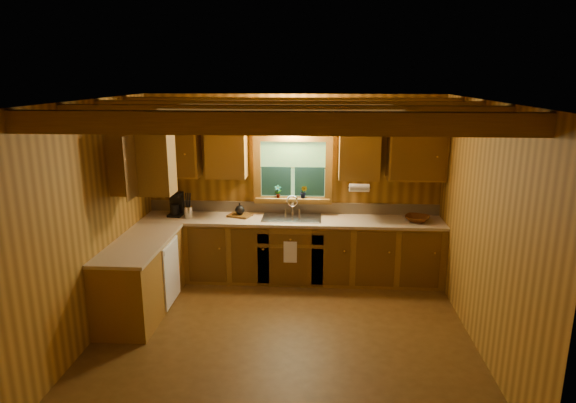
% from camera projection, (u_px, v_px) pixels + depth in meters
% --- Properties ---
extents(room, '(4.20, 4.20, 4.20)m').
position_uv_depth(room, '(283.00, 225.00, 5.27)').
color(room, '#573915').
rests_on(room, ground).
extents(ceiling_beams, '(4.20, 2.54, 0.18)m').
position_uv_depth(ceiling_beams, '(283.00, 112.00, 4.97)').
color(ceiling_beams, brown).
rests_on(ceiling_beams, room).
extents(base_cabinets, '(4.20, 2.22, 0.86)m').
position_uv_depth(base_cabinets, '(254.00, 257.00, 6.75)').
color(base_cabinets, brown).
rests_on(base_cabinets, ground).
extents(countertop, '(4.20, 2.24, 0.04)m').
position_uv_depth(countertop, '(255.00, 226.00, 6.65)').
color(countertop, tan).
rests_on(countertop, base_cabinets).
extents(backsplash, '(4.20, 0.02, 0.16)m').
position_uv_depth(backsplash, '(293.00, 208.00, 7.17)').
color(backsplash, tan).
rests_on(backsplash, room).
extents(dishwasher_panel, '(0.02, 0.60, 0.80)m').
position_uv_depth(dishwasher_panel, '(172.00, 272.00, 6.23)').
color(dishwasher_panel, white).
rests_on(dishwasher_panel, base_cabinets).
extents(upper_cabinets, '(4.19, 1.77, 0.78)m').
position_uv_depth(upper_cabinets, '(249.00, 153.00, 6.54)').
color(upper_cabinets, brown).
rests_on(upper_cabinets, room).
extents(window, '(1.12, 0.08, 1.00)m').
position_uv_depth(window, '(293.00, 171.00, 7.01)').
color(window, brown).
rests_on(window, room).
extents(window_sill, '(1.06, 0.14, 0.04)m').
position_uv_depth(window_sill, '(293.00, 199.00, 7.07)').
color(window_sill, brown).
rests_on(window_sill, room).
extents(wall_sconce, '(0.45, 0.21, 0.17)m').
position_uv_depth(wall_sconce, '(292.00, 127.00, 6.74)').
color(wall_sconce, black).
rests_on(wall_sconce, room).
extents(paper_towel_roll, '(0.27, 0.11, 0.11)m').
position_uv_depth(paper_towel_roll, '(359.00, 188.00, 6.67)').
color(paper_towel_roll, white).
rests_on(paper_towel_roll, upper_cabinets).
extents(dish_towel, '(0.18, 0.01, 0.30)m').
position_uv_depth(dish_towel, '(290.00, 252.00, 6.68)').
color(dish_towel, white).
rests_on(dish_towel, base_cabinets).
extents(sink, '(0.82, 0.48, 0.43)m').
position_uv_depth(sink, '(292.00, 221.00, 6.93)').
color(sink, silver).
rests_on(sink, countertop).
extents(coffee_maker, '(0.19, 0.24, 0.33)m').
position_uv_depth(coffee_maker, '(176.00, 204.00, 7.03)').
color(coffee_maker, black).
rests_on(coffee_maker, countertop).
extents(utensil_crock, '(0.13, 0.13, 0.36)m').
position_uv_depth(utensil_crock, '(188.00, 211.00, 6.94)').
color(utensil_crock, silver).
rests_on(utensil_crock, countertop).
extents(cutting_board, '(0.37, 0.31, 0.03)m').
position_uv_depth(cutting_board, '(240.00, 215.00, 7.01)').
color(cutting_board, brown).
rests_on(cutting_board, countertop).
extents(teakettle, '(0.13, 0.13, 0.17)m').
position_uv_depth(teakettle, '(240.00, 210.00, 6.99)').
color(teakettle, black).
rests_on(teakettle, cutting_board).
extents(wicker_basket, '(0.42, 0.42, 0.08)m').
position_uv_depth(wicker_basket, '(417.00, 219.00, 6.75)').
color(wicker_basket, '#48230C').
rests_on(wicker_basket, countertop).
extents(potted_plant_left, '(0.10, 0.07, 0.19)m').
position_uv_depth(potted_plant_left, '(278.00, 192.00, 7.05)').
color(potted_plant_left, brown).
rests_on(potted_plant_left, window_sill).
extents(potted_plant_right, '(0.13, 0.12, 0.19)m').
position_uv_depth(potted_plant_right, '(304.00, 192.00, 7.03)').
color(potted_plant_right, brown).
rests_on(potted_plant_right, window_sill).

